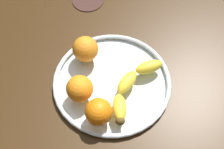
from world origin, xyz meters
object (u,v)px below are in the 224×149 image
object	(u,v)px
ambient_coaster	(88,0)
orange_center	(99,112)
fruit_bowl	(112,82)
banana	(132,87)
orange_front_right	(80,89)
orange_front_left	(85,49)

from	to	relation	value
ambient_coaster	orange_center	bearing A→B (deg)	34.87
fruit_bowl	banana	distance (cm)	6.19
orange_front_right	ambient_coaster	bearing A→B (deg)	-151.89
orange_front_right	ambient_coaster	world-z (taller)	orange_front_right
orange_front_left	orange_center	size ratio (longest dim) A/B	1.05
orange_center	orange_front_left	bearing A→B (deg)	-139.14
orange_front_left	orange_front_right	distance (cm)	11.80
orange_center	ambient_coaster	size ratio (longest dim) A/B	0.66
orange_front_left	orange_front_right	bearing A→B (deg)	24.38
fruit_bowl	ambient_coaster	world-z (taller)	fruit_bowl
fruit_bowl	banana	bearing A→B (deg)	89.69
fruit_bowl	orange_front_right	distance (cm)	9.89
banana	orange_center	distance (cm)	11.19
orange_front_right	fruit_bowl	bearing A→B (deg)	146.80
banana	orange_front_right	xyz separation A→B (cm)	(7.45, -10.54, 1.68)
banana	fruit_bowl	bearing A→B (deg)	-85.22
orange_front_left	ambient_coaster	distance (cm)	23.26
orange_front_left	banana	bearing A→B (deg)	77.90
fruit_bowl	orange_center	size ratio (longest dim) A/B	4.72
fruit_bowl	ambient_coaster	size ratio (longest dim) A/B	3.10
orange_center	orange_front_right	bearing A→B (deg)	-113.49
banana	orange_front_right	size ratio (longest dim) A/B	3.33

